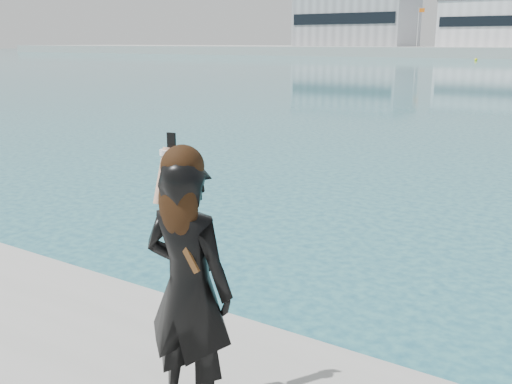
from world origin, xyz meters
TOP-DOWN VIEW (x-y plane):
  - warehouse_grey_left at (-55.00, 127.98)m, footprint 26.52×16.36m
  - warehouse_white at (-22.00, 127.98)m, footprint 24.48×15.35m
  - flagpole_left at (-37.91, 121.00)m, footprint 1.28×0.16m
  - buoy_far at (-20.44, 97.40)m, footprint 0.50×0.50m
  - woman at (-0.54, -0.13)m, footprint 0.58×0.41m

SIDE VIEW (x-z plane):
  - buoy_far at x=-20.44m, z-range -0.25..0.25m
  - woman at x=-0.54m, z-range 0.81..2.43m
  - flagpole_left at x=-37.91m, z-range 2.54..10.54m
  - warehouse_white at x=-22.00m, z-range 2.01..11.51m
  - warehouse_grey_left at x=-55.00m, z-range 2.01..13.51m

